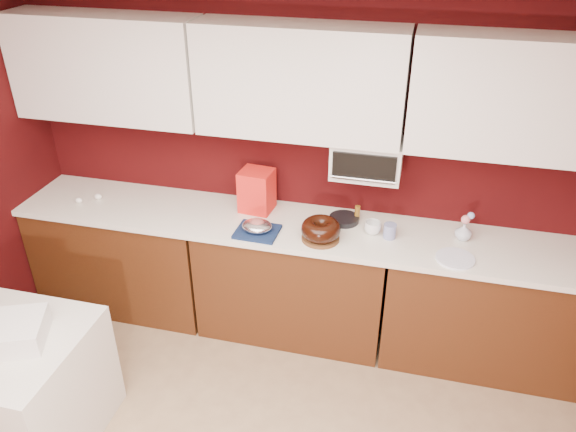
# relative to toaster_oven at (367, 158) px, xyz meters

# --- Properties ---
(ceiling) EXTENTS (4.00, 4.50, 0.02)m
(ceiling) POSITION_rel_toaster_oven_xyz_m (-0.45, -2.10, 1.12)
(ceiling) COLOR white
(ceiling) RESTS_ON wall_back
(wall_back) EXTENTS (4.00, 0.02, 2.50)m
(wall_back) POSITION_rel_toaster_oven_xyz_m (-0.45, 0.15, -0.12)
(wall_back) COLOR #390708
(wall_back) RESTS_ON floor
(base_cabinet_left) EXTENTS (1.31, 0.58, 0.86)m
(base_cabinet_left) POSITION_rel_toaster_oven_xyz_m (-1.78, -0.17, -0.95)
(base_cabinet_left) COLOR #4A240E
(base_cabinet_left) RESTS_ON floor
(base_cabinet_center) EXTENTS (1.31, 0.58, 0.86)m
(base_cabinet_center) POSITION_rel_toaster_oven_xyz_m (-0.45, -0.17, -0.95)
(base_cabinet_center) COLOR #4A240E
(base_cabinet_center) RESTS_ON floor
(base_cabinet_right) EXTENTS (1.31, 0.58, 0.86)m
(base_cabinet_right) POSITION_rel_toaster_oven_xyz_m (0.88, -0.17, -0.95)
(base_cabinet_right) COLOR #4A240E
(base_cabinet_right) RESTS_ON floor
(countertop) EXTENTS (4.00, 0.62, 0.04)m
(countertop) POSITION_rel_toaster_oven_xyz_m (-0.45, -0.17, -0.49)
(countertop) COLOR white
(countertop) RESTS_ON base_cabinet_center
(upper_cabinet_left) EXTENTS (1.31, 0.33, 0.70)m
(upper_cabinet_left) POSITION_rel_toaster_oven_xyz_m (-1.78, -0.02, 0.48)
(upper_cabinet_left) COLOR white
(upper_cabinet_left) RESTS_ON wall_back
(upper_cabinet_center) EXTENTS (1.31, 0.33, 0.70)m
(upper_cabinet_center) POSITION_rel_toaster_oven_xyz_m (-0.45, -0.02, 0.48)
(upper_cabinet_center) COLOR white
(upper_cabinet_center) RESTS_ON wall_back
(upper_cabinet_right) EXTENTS (1.31, 0.33, 0.70)m
(upper_cabinet_right) POSITION_rel_toaster_oven_xyz_m (0.88, -0.02, 0.48)
(upper_cabinet_right) COLOR white
(upper_cabinet_right) RESTS_ON wall_back
(toaster_oven) EXTENTS (0.45, 0.30, 0.25)m
(toaster_oven) POSITION_rel_toaster_oven_xyz_m (0.00, 0.00, 0.00)
(toaster_oven) COLOR white
(toaster_oven) RESTS_ON upper_cabinet_center
(toaster_oven_door) EXTENTS (0.40, 0.02, 0.18)m
(toaster_oven_door) POSITION_rel_toaster_oven_xyz_m (0.00, -0.16, 0.00)
(toaster_oven_door) COLOR black
(toaster_oven_door) RESTS_ON toaster_oven
(toaster_oven_handle) EXTENTS (0.42, 0.02, 0.02)m
(toaster_oven_handle) POSITION_rel_toaster_oven_xyz_m (0.00, -0.18, -0.07)
(toaster_oven_handle) COLOR silver
(toaster_oven_handle) RESTS_ON toaster_oven
(dining_table) EXTENTS (1.00, 0.80, 0.75)m
(dining_table) POSITION_rel_toaster_oven_xyz_m (-1.85, -1.50, -1.00)
(dining_table) COLOR beige
(dining_table) RESTS_ON floor
(cake_base) EXTENTS (0.33, 0.33, 0.02)m
(cake_base) POSITION_rel_toaster_oven_xyz_m (-0.23, -0.31, -0.46)
(cake_base) COLOR brown
(cake_base) RESTS_ON countertop
(bundt_cake) EXTENTS (0.33, 0.33, 0.11)m
(bundt_cake) POSITION_rel_toaster_oven_xyz_m (-0.23, -0.31, -0.39)
(bundt_cake) COLOR black
(bundt_cake) RESTS_ON cake_base
(navy_towel) EXTENTS (0.29, 0.25, 0.02)m
(navy_towel) POSITION_rel_toaster_oven_xyz_m (-0.66, -0.33, -0.46)
(navy_towel) COLOR #122246
(navy_towel) RESTS_ON countertop
(foil_ham_nest) EXTENTS (0.24, 0.22, 0.07)m
(foil_ham_nest) POSITION_rel_toaster_oven_xyz_m (-0.66, -0.33, -0.42)
(foil_ham_nest) COLOR white
(foil_ham_nest) RESTS_ON navy_towel
(roasted_ham) EXTENTS (0.11, 0.10, 0.06)m
(roasted_ham) POSITION_rel_toaster_oven_xyz_m (-0.66, -0.33, -0.40)
(roasted_ham) COLOR #A3504A
(roasted_ham) RESTS_ON foil_ham_nest
(pandoro_box) EXTENTS (0.24, 0.22, 0.30)m
(pandoro_box) POSITION_rel_toaster_oven_xyz_m (-0.75, -0.02, -0.32)
(pandoro_box) COLOR red
(pandoro_box) RESTS_ON countertop
(dark_pan) EXTENTS (0.25, 0.25, 0.04)m
(dark_pan) POSITION_rel_toaster_oven_xyz_m (-0.12, -0.04, -0.46)
(dark_pan) COLOR black
(dark_pan) RESTS_ON countertop
(coffee_mug) EXTENTS (0.11, 0.11, 0.11)m
(coffee_mug) POSITION_rel_toaster_oven_xyz_m (0.09, -0.15, -0.42)
(coffee_mug) COLOR white
(coffee_mug) RESTS_ON countertop
(blue_jar) EXTENTS (0.09, 0.09, 0.10)m
(blue_jar) POSITION_rel_toaster_oven_xyz_m (0.20, -0.18, -0.43)
(blue_jar) COLOR navy
(blue_jar) RESTS_ON countertop
(flower_vase) EXTENTS (0.12, 0.12, 0.13)m
(flower_vase) POSITION_rel_toaster_oven_xyz_m (0.67, -0.08, -0.41)
(flower_vase) COLOR silver
(flower_vase) RESTS_ON countertop
(flower_pink) EXTENTS (0.06, 0.06, 0.06)m
(flower_pink) POSITION_rel_toaster_oven_xyz_m (0.67, -0.08, -0.33)
(flower_pink) COLOR pink
(flower_pink) RESTS_ON flower_vase
(flower_blue) EXTENTS (0.05, 0.05, 0.05)m
(flower_blue) POSITION_rel_toaster_oven_xyz_m (0.70, -0.06, -0.30)
(flower_blue) COLOR #99B7F5
(flower_blue) RESTS_ON flower_vase
(china_plate) EXTENTS (0.27, 0.27, 0.01)m
(china_plate) POSITION_rel_toaster_oven_xyz_m (0.62, -0.33, -0.47)
(china_plate) COLOR white
(china_plate) RESTS_ON countertop
(amber_bottle) EXTENTS (0.04, 0.04, 0.11)m
(amber_bottle) POSITION_rel_toaster_oven_xyz_m (-0.04, 0.00, -0.42)
(amber_bottle) COLOR brown
(amber_bottle) RESTS_ON countertop
(egg_left) EXTENTS (0.07, 0.06, 0.04)m
(egg_left) POSITION_rel_toaster_oven_xyz_m (-2.05, -0.25, -0.45)
(egg_left) COLOR white
(egg_left) RESTS_ON countertop
(egg_right) EXTENTS (0.07, 0.06, 0.05)m
(egg_right) POSITION_rel_toaster_oven_xyz_m (-1.94, -0.16, -0.45)
(egg_right) COLOR white
(egg_right) RESTS_ON countertop
(newspaper_stack) EXTENTS (0.46, 0.43, 0.13)m
(newspaper_stack) POSITION_rel_toaster_oven_xyz_m (-1.70, -1.51, -0.56)
(newspaper_stack) COLOR white
(newspaper_stack) RESTS_ON dining_table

